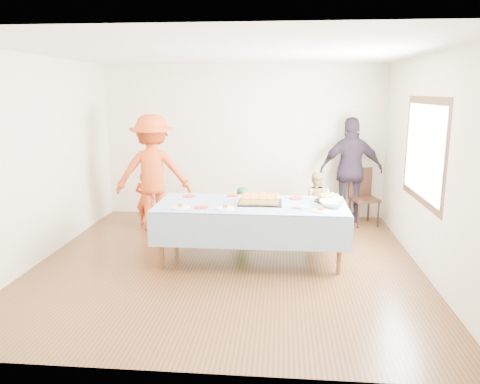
# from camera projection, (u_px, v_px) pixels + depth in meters

# --- Properties ---
(ground) EXTENTS (5.00, 5.00, 0.00)m
(ground) POSITION_uv_depth(u_px,v_px,m) (228.00, 263.00, 6.22)
(ground) COLOR #482E14
(ground) RESTS_ON ground
(room_walls) EXTENTS (5.04, 5.04, 2.72)m
(room_walls) POSITION_uv_depth(u_px,v_px,m) (231.00, 129.00, 5.85)
(room_walls) COLOR beige
(room_walls) RESTS_ON ground
(party_table) EXTENTS (2.50, 1.10, 0.78)m
(party_table) POSITION_uv_depth(u_px,v_px,m) (251.00, 208.00, 6.19)
(party_table) COLOR brown
(party_table) RESTS_ON ground
(birthday_cake) EXTENTS (0.57, 0.44, 0.10)m
(birthday_cake) POSITION_uv_depth(u_px,v_px,m) (260.00, 200.00, 6.19)
(birthday_cake) COLOR black
(birthday_cake) RESTS_ON party_table
(rolls_tray) EXTENTS (0.37, 0.37, 0.11)m
(rolls_tray) POSITION_uv_depth(u_px,v_px,m) (329.00, 198.00, 6.27)
(rolls_tray) COLOR black
(rolls_tray) RESTS_ON party_table
(punch_bowl) EXTENTS (0.33, 0.33, 0.08)m
(punch_bowl) POSITION_uv_depth(u_px,v_px,m) (333.00, 204.00, 5.98)
(punch_bowl) COLOR silver
(punch_bowl) RESTS_ON party_table
(party_hat) EXTENTS (0.09, 0.09, 0.16)m
(party_hat) POSITION_uv_depth(u_px,v_px,m) (327.00, 192.00, 6.51)
(party_hat) COLOR white
(party_hat) RESTS_ON party_table
(fork_pile) EXTENTS (0.24, 0.18, 0.07)m
(fork_pile) POSITION_uv_depth(u_px,v_px,m) (299.00, 206.00, 5.90)
(fork_pile) COLOR white
(fork_pile) RESTS_ON party_table
(plate_red_far_a) EXTENTS (0.16, 0.16, 0.01)m
(plate_red_far_a) POSITION_uv_depth(u_px,v_px,m) (189.00, 196.00, 6.58)
(plate_red_far_a) COLOR red
(plate_red_far_a) RESTS_ON party_table
(plate_red_far_b) EXTENTS (0.16, 0.16, 0.01)m
(plate_red_far_b) POSITION_uv_depth(u_px,v_px,m) (233.00, 196.00, 6.62)
(plate_red_far_b) COLOR red
(plate_red_far_b) RESTS_ON party_table
(plate_red_far_c) EXTENTS (0.19, 0.19, 0.01)m
(plate_red_far_c) POSITION_uv_depth(u_px,v_px,m) (264.00, 196.00, 6.60)
(plate_red_far_c) COLOR red
(plate_red_far_c) RESTS_ON party_table
(plate_red_far_d) EXTENTS (0.20, 0.20, 0.01)m
(plate_red_far_d) POSITION_uv_depth(u_px,v_px,m) (296.00, 198.00, 6.46)
(plate_red_far_d) COLOR red
(plate_red_far_d) RESTS_ON party_table
(plate_red_near) EXTENTS (0.18, 0.18, 0.01)m
(plate_red_near) POSITION_uv_depth(u_px,v_px,m) (201.00, 207.00, 5.95)
(plate_red_near) COLOR red
(plate_red_near) RESTS_ON party_table
(plate_white_left) EXTENTS (0.25, 0.25, 0.01)m
(plate_white_left) POSITION_uv_depth(u_px,v_px,m) (181.00, 207.00, 5.97)
(plate_white_left) COLOR white
(plate_white_left) RESTS_ON party_table
(plate_white_mid) EXTENTS (0.24, 0.24, 0.01)m
(plate_white_mid) POSITION_uv_depth(u_px,v_px,m) (225.00, 208.00, 5.91)
(plate_white_mid) COLOR white
(plate_white_mid) RESTS_ON party_table
(plate_white_right) EXTENTS (0.24, 0.24, 0.01)m
(plate_white_right) POSITION_uv_depth(u_px,v_px,m) (321.00, 211.00, 5.79)
(plate_white_right) COLOR white
(plate_white_right) RESTS_ON party_table
(dining_chair) EXTENTS (0.52, 0.52, 0.96)m
(dining_chair) POSITION_uv_depth(u_px,v_px,m) (362.00, 193.00, 7.97)
(dining_chair) COLOR black
(dining_chair) RESTS_ON ground
(toddler_left) EXTENTS (0.36, 0.25, 0.92)m
(toddler_left) POSITION_uv_depth(u_px,v_px,m) (145.00, 199.00, 7.88)
(toddler_left) COLOR red
(toddler_left) RESTS_ON ground
(toddler_mid) EXTENTS (0.41, 0.31, 0.76)m
(toddler_mid) POSITION_uv_depth(u_px,v_px,m) (242.00, 210.00, 7.46)
(toddler_mid) COLOR #226730
(toddler_mid) RESTS_ON ground
(toddler_right) EXTENTS (0.53, 0.44, 0.96)m
(toddler_right) POSITION_uv_depth(u_px,v_px,m) (315.00, 201.00, 7.64)
(toddler_right) COLOR tan
(toddler_right) RESTS_ON ground
(adult_left) EXTENTS (1.32, 0.91, 1.88)m
(adult_left) POSITION_uv_depth(u_px,v_px,m) (153.00, 173.00, 7.57)
(adult_left) COLOR #CC4619
(adult_left) RESTS_ON ground
(adult_right) EXTENTS (1.08, 0.48, 1.82)m
(adult_right) POSITION_uv_depth(u_px,v_px,m) (351.00, 170.00, 8.01)
(adult_right) COLOR #2E2533
(adult_right) RESTS_ON ground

